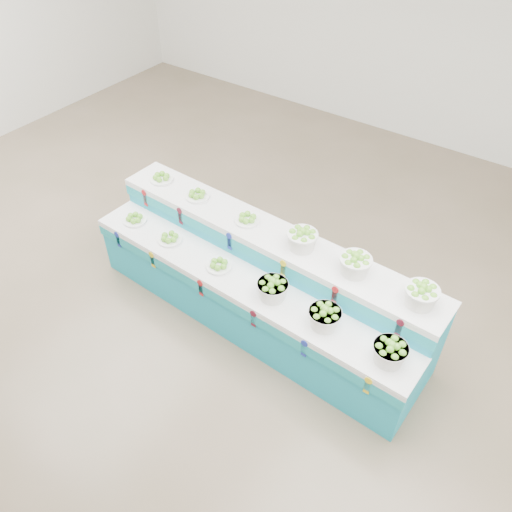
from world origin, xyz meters
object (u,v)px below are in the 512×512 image
display_stand (256,282)px  basket_upper_right (421,295)px  plate_upper_mid (197,194)px  basket_lower_left (273,289)px

display_stand → basket_upper_right: (1.59, 0.17, 0.62)m
plate_upper_mid → basket_upper_right: (2.57, -0.10, 0.06)m
plate_upper_mid → basket_upper_right: 2.57m
plate_upper_mid → display_stand: bearing=-15.6°
basket_lower_left → display_stand: bearing=146.0°
display_stand → plate_upper_mid: plate_upper_mid is taller
basket_lower_left → plate_upper_mid: (-1.34, 0.52, 0.24)m
display_stand → plate_upper_mid: bearing=166.7°
basket_lower_left → plate_upper_mid: bearing=158.8°
basket_upper_right → display_stand: bearing=-173.8°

